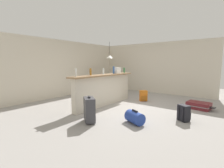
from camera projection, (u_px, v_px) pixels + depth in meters
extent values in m
cube|color=gray|center=(123.00, 105.00, 5.88)|extent=(13.00, 13.00, 0.05)
cube|color=beige|center=(68.00, 68.00, 7.55)|extent=(6.60, 0.10, 2.50)
cube|color=beige|center=(151.00, 68.00, 8.30)|extent=(0.10, 6.00, 2.50)
cube|color=beige|center=(105.00, 91.00, 5.77)|extent=(2.80, 0.20, 1.05)
cube|color=#93704C|center=(104.00, 75.00, 5.70)|extent=(2.96, 0.40, 0.05)
cylinder|color=silver|center=(76.00, 72.00, 4.70)|extent=(0.06, 0.06, 0.25)
cylinder|color=#9E661E|center=(91.00, 72.00, 5.28)|extent=(0.07, 0.07, 0.22)
cylinder|color=silver|center=(103.00, 71.00, 5.65)|extent=(0.06, 0.06, 0.21)
cylinder|color=#284C89|center=(114.00, 70.00, 6.20)|extent=(0.07, 0.07, 0.27)
cylinder|color=#2D6B38|center=(124.00, 70.00, 6.65)|extent=(0.06, 0.06, 0.21)
cube|color=silver|center=(117.00, 70.00, 6.35)|extent=(0.26, 0.18, 0.22)
cube|color=brown|center=(110.00, 79.00, 7.86)|extent=(1.10, 0.80, 0.04)
cylinder|color=brown|center=(110.00, 89.00, 7.32)|extent=(0.06, 0.06, 0.70)
cylinder|color=brown|center=(122.00, 86.00, 8.09)|extent=(0.06, 0.06, 0.70)
cylinder|color=brown|center=(98.00, 87.00, 7.72)|extent=(0.06, 0.06, 0.70)
cylinder|color=brown|center=(111.00, 85.00, 8.50)|extent=(0.06, 0.06, 0.70)
cube|color=#4C331E|center=(119.00, 86.00, 7.50)|extent=(0.41, 0.41, 0.04)
cube|color=#4C331E|center=(116.00, 80.00, 7.57)|extent=(0.40, 0.05, 0.48)
cylinder|color=#4C331E|center=(120.00, 92.00, 7.30)|extent=(0.04, 0.04, 0.41)
cylinder|color=#4C331E|center=(123.00, 91.00, 7.56)|extent=(0.04, 0.04, 0.41)
cylinder|color=#4C331E|center=(114.00, 91.00, 7.49)|extent=(0.04, 0.04, 0.41)
cylinder|color=#4C331E|center=(118.00, 90.00, 7.75)|extent=(0.04, 0.04, 0.41)
cube|color=#4C331E|center=(101.00, 84.00, 8.33)|extent=(0.47, 0.47, 0.04)
cube|color=#4C331E|center=(104.00, 79.00, 8.22)|extent=(0.40, 0.12, 0.48)
cylinder|color=#4C331E|center=(100.00, 88.00, 8.57)|extent=(0.04, 0.04, 0.41)
cylinder|color=#4C331E|center=(97.00, 89.00, 8.28)|extent=(0.04, 0.04, 0.41)
cylinder|color=#4C331E|center=(106.00, 88.00, 8.43)|extent=(0.04, 0.04, 0.41)
cylinder|color=#4C331E|center=(103.00, 89.00, 8.15)|extent=(0.04, 0.04, 0.41)
cylinder|color=black|center=(109.00, 49.00, 7.78)|extent=(0.01, 0.01, 0.65)
cone|color=white|center=(109.00, 57.00, 7.83)|extent=(0.34, 0.34, 0.14)
sphere|color=white|center=(109.00, 58.00, 7.84)|extent=(0.07, 0.07, 0.07)
cube|color=maroon|center=(199.00, 105.00, 5.33)|extent=(0.56, 0.74, 0.22)
cube|color=gray|center=(199.00, 105.00, 5.33)|extent=(0.58, 0.75, 0.02)
cube|color=#2D2D33|center=(213.00, 108.00, 5.05)|extent=(0.20, 0.16, 0.02)
cylinder|color=#233D93|center=(135.00, 117.00, 4.04)|extent=(0.47, 0.56, 0.30)
cube|color=black|center=(135.00, 111.00, 4.01)|extent=(0.11, 0.20, 0.04)
cube|color=black|center=(184.00, 113.00, 4.19)|extent=(0.30, 0.33, 0.42)
cube|color=black|center=(187.00, 115.00, 4.24)|extent=(0.17, 0.22, 0.19)
cube|color=black|center=(182.00, 115.00, 4.10)|extent=(0.04, 0.04, 0.36)
cube|color=black|center=(178.00, 113.00, 4.23)|extent=(0.04, 0.04, 0.36)
cube|color=#38383D|center=(89.00, 109.00, 4.09)|extent=(0.45, 0.50, 0.60)
cylinder|color=black|center=(91.00, 124.00, 3.95)|extent=(0.06, 0.07, 0.06)
cylinder|color=black|center=(88.00, 119.00, 4.31)|extent=(0.06, 0.07, 0.06)
cube|color=#232328|center=(89.00, 97.00, 4.05)|extent=(0.12, 0.14, 0.04)
cube|color=orange|center=(143.00, 96.00, 6.42)|extent=(0.32, 0.33, 0.42)
cube|color=#AB5918|center=(144.00, 98.00, 6.33)|extent=(0.20, 0.20, 0.19)
cube|color=black|center=(141.00, 96.00, 6.52)|extent=(0.04, 0.04, 0.36)
cube|color=black|center=(144.00, 96.00, 6.53)|extent=(0.04, 0.04, 0.36)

